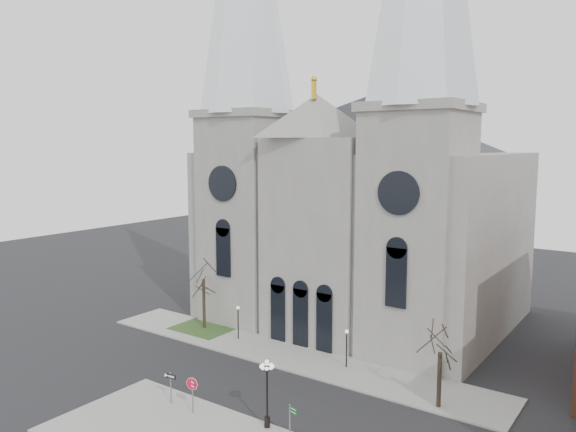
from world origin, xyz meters
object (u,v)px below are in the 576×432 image
Objects in this scene: globe_lamp at (267,385)px; street_name_sign at (291,420)px; one_way_sign at (171,382)px; stop_sign at (192,388)px.

street_name_sign is at bearing -12.65° from globe_lamp.
one_way_sign is 0.97× the size of street_name_sign.
globe_lamp is at bearing -178.25° from street_name_sign.
globe_lamp is (5.49, 1.43, 1.09)m from stop_sign.
one_way_sign is at bearing -175.26° from stop_sign.
globe_lamp is 2.02× the size of one_way_sign.
one_way_sign is at bearing -161.44° from street_name_sign.
one_way_sign is (-2.40, 0.18, -0.30)m from stop_sign.
globe_lamp reaches higher than stop_sign.
globe_lamp is 1.95× the size of street_name_sign.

